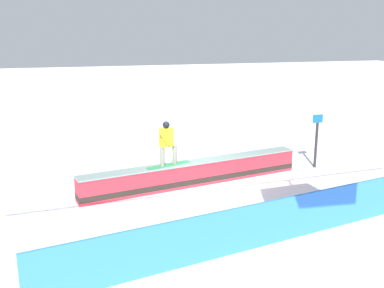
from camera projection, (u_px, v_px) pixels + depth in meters
The scene contains 5 objects.
ground_plane at pixel (195, 184), 14.61m from camera, with size 120.00×120.00×0.00m, color white.
grind_box at pixel (195, 174), 14.53m from camera, with size 7.76×1.75×0.79m.
snowboarder at pixel (167, 142), 13.79m from camera, with size 1.54×0.71×1.43m.
safety_fence at pixel (262, 225), 10.18m from camera, with size 10.58×0.06×1.09m, color #327BE9.
trail_marker at pixel (316, 139), 16.26m from camera, with size 0.40×0.10×2.00m.
Camera 1 is at (4.61, 13.09, 4.79)m, focal length 41.21 mm.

